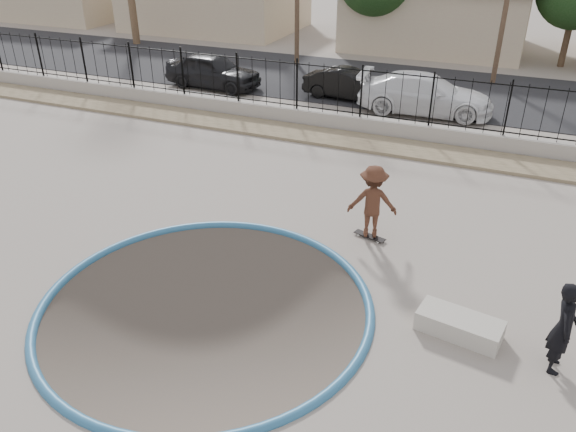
{
  "coord_description": "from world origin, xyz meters",
  "views": [
    {
      "loc": [
        5.21,
        -9.0,
        7.29
      ],
      "look_at": [
        0.61,
        2.0,
        0.76
      ],
      "focal_mm": 35.0,
      "sensor_mm": 36.0,
      "label": 1
    }
  ],
  "objects_px": {
    "skater": "(372,205)",
    "concrete_ledge": "(459,325)",
    "skateboard": "(370,236)",
    "videographer": "(564,328)",
    "car_c": "(425,94)",
    "car_a": "(213,71)",
    "car_b": "(348,84)"
  },
  "relations": [
    {
      "from": "skater",
      "to": "car_c",
      "type": "height_order",
      "value": "skater"
    },
    {
      "from": "skateboard",
      "to": "concrete_ledge",
      "type": "distance_m",
      "value": 3.84
    },
    {
      "from": "concrete_ledge",
      "to": "car_a",
      "type": "xyz_separation_m",
      "value": [
        -12.88,
        13.26,
        0.6
      ]
    },
    {
      "from": "skater",
      "to": "car_a",
      "type": "bearing_deg",
      "value": -59.62
    },
    {
      "from": "skater",
      "to": "car_a",
      "type": "distance_m",
      "value": 14.65
    },
    {
      "from": "videographer",
      "to": "skateboard",
      "type": "bearing_deg",
      "value": 53.08
    },
    {
      "from": "skater",
      "to": "car_a",
      "type": "relative_size",
      "value": 0.42
    },
    {
      "from": "videographer",
      "to": "concrete_ledge",
      "type": "bearing_deg",
      "value": 80.14
    },
    {
      "from": "car_a",
      "to": "concrete_ledge",
      "type": "bearing_deg",
      "value": -132.44
    },
    {
      "from": "concrete_ledge",
      "to": "car_b",
      "type": "distance_m",
      "value": 15.44
    },
    {
      "from": "concrete_ledge",
      "to": "car_c",
      "type": "bearing_deg",
      "value": 103.59
    },
    {
      "from": "concrete_ledge",
      "to": "car_c",
      "type": "xyz_separation_m",
      "value": [
        -3.2,
        13.26,
        0.61
      ]
    },
    {
      "from": "concrete_ledge",
      "to": "car_b",
      "type": "relative_size",
      "value": 0.42
    },
    {
      "from": "car_a",
      "to": "car_c",
      "type": "distance_m",
      "value": 9.68
    },
    {
      "from": "skater",
      "to": "car_c",
      "type": "xyz_separation_m",
      "value": [
        -0.64,
        10.4,
        -0.13
      ]
    },
    {
      "from": "car_a",
      "to": "car_c",
      "type": "xyz_separation_m",
      "value": [
        9.68,
        0.0,
        0.01
      ]
    },
    {
      "from": "car_a",
      "to": "skater",
      "type": "bearing_deg",
      "value": -131.86
    },
    {
      "from": "car_c",
      "to": "concrete_ledge",
      "type": "bearing_deg",
      "value": -169.82
    },
    {
      "from": "car_c",
      "to": "car_b",
      "type": "bearing_deg",
      "value": 75.26
    },
    {
      "from": "skater",
      "to": "videographer",
      "type": "relative_size",
      "value": 1.03
    },
    {
      "from": "videographer",
      "to": "concrete_ledge",
      "type": "relative_size",
      "value": 1.13
    },
    {
      "from": "skateboard",
      "to": "skater",
      "type": "bearing_deg",
      "value": 106.06
    },
    {
      "from": "skateboard",
      "to": "car_a",
      "type": "xyz_separation_m",
      "value": [
        -10.31,
        10.4,
        0.74
      ]
    },
    {
      "from": "skater",
      "to": "car_b",
      "type": "bearing_deg",
      "value": -84.28
    },
    {
      "from": "skater",
      "to": "skateboard",
      "type": "height_order",
      "value": "skater"
    },
    {
      "from": "skateboard",
      "to": "concrete_ledge",
      "type": "xyz_separation_m",
      "value": [
        2.57,
        -2.86,
        0.14
      ]
    },
    {
      "from": "videographer",
      "to": "car_a",
      "type": "bearing_deg",
      "value": 46.47
    },
    {
      "from": "skater",
      "to": "concrete_ledge",
      "type": "height_order",
      "value": "skater"
    },
    {
      "from": "skater",
      "to": "videographer",
      "type": "distance_m",
      "value": 5.3
    },
    {
      "from": "skater",
      "to": "concrete_ledge",
      "type": "distance_m",
      "value": 3.91
    },
    {
      "from": "car_a",
      "to": "car_b",
      "type": "xyz_separation_m",
      "value": [
        6.26,
        0.69,
        -0.13
      ]
    },
    {
      "from": "videographer",
      "to": "car_b",
      "type": "bearing_deg",
      "value": 29.69
    }
  ]
}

